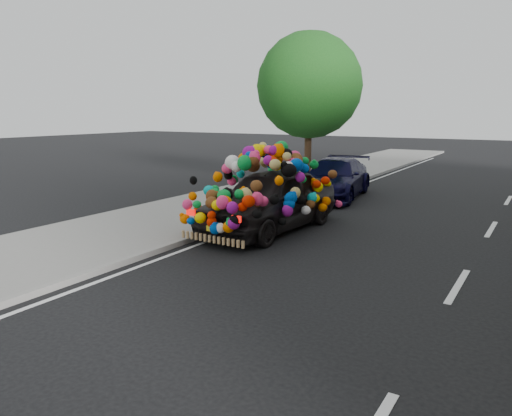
{
  "coord_description": "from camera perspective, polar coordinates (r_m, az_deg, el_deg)",
  "views": [
    {
      "loc": [
        4.85,
        -8.98,
        3.02
      ],
      "look_at": [
        -0.96,
        0.68,
        0.83
      ],
      "focal_mm": 35.0,
      "sensor_mm": 36.0,
      "label": 1
    }
  ],
  "objects": [
    {
      "name": "lane_markings",
      "position": [
        9.56,
        22.08,
        -8.22
      ],
      "size": [
        6.0,
        50.0,
        0.01
      ],
      "primitive_type": null,
      "color": "silver",
      "rests_on": "ground"
    },
    {
      "name": "navy_sedan",
      "position": [
        17.93,
        8.98,
        3.37
      ],
      "size": [
        2.57,
        4.93,
        1.36
      ],
      "primitive_type": "imported",
      "rotation": [
        0.0,
        0.0,
        0.14
      ],
      "color": "black",
      "rests_on": "ground"
    },
    {
      "name": "ground",
      "position": [
        10.65,
        2.55,
        -5.49
      ],
      "size": [
        100.0,
        100.0,
        0.0
      ],
      "primitive_type": "plane",
      "color": "black",
      "rests_on": "ground"
    },
    {
      "name": "plush_art_car",
      "position": [
        12.74,
        1.61,
        2.54
      ],
      "size": [
        2.46,
        4.94,
        2.23
      ],
      "rotation": [
        0.0,
        0.0,
        -0.05
      ],
      "color": "black",
      "rests_on": "ground"
    },
    {
      "name": "kerb",
      "position": [
        11.89,
        -7.47,
        -3.49
      ],
      "size": [
        0.15,
        60.0,
        0.13
      ],
      "primitive_type": "cube",
      "color": "gray",
      "rests_on": "ground"
    },
    {
      "name": "sidewalk",
      "position": [
        13.16,
        -14.15,
        -2.34
      ],
      "size": [
        4.0,
        60.0,
        0.12
      ],
      "primitive_type": "cube",
      "color": "gray",
      "rests_on": "ground"
    },
    {
      "name": "tree_near_sidewalk",
      "position": [
        20.43,
        6.1,
        13.75
      ],
      "size": [
        4.2,
        4.2,
        6.13
      ],
      "color": "#332114",
      "rests_on": "ground"
    }
  ]
}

